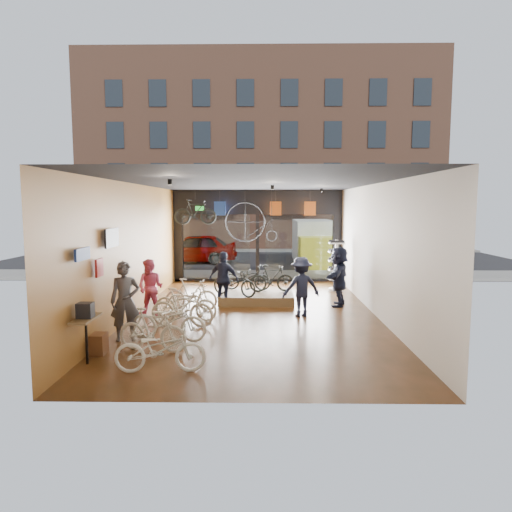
{
  "coord_description": "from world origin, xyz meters",
  "views": [
    {
      "loc": [
        0.25,
        -13.04,
        3.17
      ],
      "look_at": [
        0.01,
        1.4,
        1.57
      ],
      "focal_mm": 32.0,
      "sensor_mm": 36.0,
      "label": 1
    }
  ],
  "objects_px": {
    "customer_5": "(339,276)",
    "sunglasses_rack": "(336,265)",
    "floor_bike_4": "(186,303)",
    "customer_1": "(151,288)",
    "display_platform": "(256,297)",
    "penny_farthing": "(253,223)",
    "display_bike_mid": "(272,278)",
    "display_bike_left": "(234,282)",
    "customer_0": "(125,301)",
    "customer_3": "(301,287)",
    "street_car": "(194,248)",
    "box_truck": "(315,243)",
    "floor_bike_2": "(169,321)",
    "floor_bike_3": "(182,307)",
    "floor_bike_5": "(191,294)",
    "floor_bike_1": "(152,330)",
    "display_bike_right": "(247,278)",
    "floor_bike_0": "(160,349)",
    "customer_2": "(224,279)"
  },
  "relations": [
    {
      "from": "box_truck",
      "to": "customer_1",
      "type": "bearing_deg",
      "value": -118.12
    },
    {
      "from": "display_bike_left",
      "to": "customer_0",
      "type": "height_order",
      "value": "customer_0"
    },
    {
      "from": "floor_bike_4",
      "to": "display_bike_left",
      "type": "bearing_deg",
      "value": -18.28
    },
    {
      "from": "floor_bike_0",
      "to": "display_bike_right",
      "type": "height_order",
      "value": "display_bike_right"
    },
    {
      "from": "floor_bike_1",
      "to": "display_bike_right",
      "type": "height_order",
      "value": "display_bike_right"
    },
    {
      "from": "sunglasses_rack",
      "to": "display_platform",
      "type": "bearing_deg",
      "value": -133.84
    },
    {
      "from": "street_car",
      "to": "customer_5",
      "type": "distance_m",
      "value": 12.43
    },
    {
      "from": "sunglasses_rack",
      "to": "floor_bike_0",
      "type": "bearing_deg",
      "value": -106.06
    },
    {
      "from": "customer_1",
      "to": "customer_3",
      "type": "xyz_separation_m",
      "value": [
        4.33,
        -0.01,
        0.04
      ]
    },
    {
      "from": "floor_bike_2",
      "to": "street_car",
      "type": "bearing_deg",
      "value": 14.49
    },
    {
      "from": "floor_bike_5",
      "to": "box_truck",
      "type": "bearing_deg",
      "value": -17.86
    },
    {
      "from": "floor_bike_4",
      "to": "sunglasses_rack",
      "type": "bearing_deg",
      "value": -33.42
    },
    {
      "from": "customer_3",
      "to": "box_truck",
      "type": "bearing_deg",
      "value": -113.26
    },
    {
      "from": "display_bike_right",
      "to": "sunglasses_rack",
      "type": "xyz_separation_m",
      "value": [
        3.27,
        1.44,
        0.23
      ]
    },
    {
      "from": "floor_bike_2",
      "to": "sunglasses_rack",
      "type": "distance_m",
      "value": 8.06
    },
    {
      "from": "floor_bike_0",
      "to": "display_bike_right",
      "type": "xyz_separation_m",
      "value": [
        1.4,
        6.95,
        0.27
      ]
    },
    {
      "from": "floor_bike_5",
      "to": "customer_0",
      "type": "bearing_deg",
      "value": 168.53
    },
    {
      "from": "floor_bike_1",
      "to": "floor_bike_2",
      "type": "xyz_separation_m",
      "value": [
        0.19,
        0.8,
        -0.0
      ]
    },
    {
      "from": "box_truck",
      "to": "floor_bike_4",
      "type": "xyz_separation_m",
      "value": [
        -4.88,
        -11.65,
        -0.7
      ]
    },
    {
      "from": "display_bike_mid",
      "to": "penny_farthing",
      "type": "relative_size",
      "value": 0.79
    },
    {
      "from": "display_bike_left",
      "to": "customer_5",
      "type": "relative_size",
      "value": 0.87
    },
    {
      "from": "floor_bike_3",
      "to": "floor_bike_4",
      "type": "bearing_deg",
      "value": 12.3
    },
    {
      "from": "customer_3",
      "to": "customer_5",
      "type": "xyz_separation_m",
      "value": [
        1.31,
        1.43,
        0.09
      ]
    },
    {
      "from": "street_car",
      "to": "penny_farthing",
      "type": "distance_m",
      "value": 8.59
    },
    {
      "from": "customer_5",
      "to": "sunglasses_rack",
      "type": "relative_size",
      "value": 0.98
    },
    {
      "from": "customer_5",
      "to": "street_car",
      "type": "bearing_deg",
      "value": -133.13
    },
    {
      "from": "customer_1",
      "to": "penny_farthing",
      "type": "relative_size",
      "value": 0.86
    },
    {
      "from": "floor_bike_4",
      "to": "floor_bike_5",
      "type": "height_order",
      "value": "floor_bike_5"
    },
    {
      "from": "penny_farthing",
      "to": "display_bike_left",
      "type": "bearing_deg",
      "value": -100.1
    },
    {
      "from": "customer_3",
      "to": "sunglasses_rack",
      "type": "height_order",
      "value": "sunglasses_rack"
    },
    {
      "from": "box_truck",
      "to": "customer_3",
      "type": "height_order",
      "value": "box_truck"
    },
    {
      "from": "box_truck",
      "to": "display_bike_mid",
      "type": "height_order",
      "value": "box_truck"
    },
    {
      "from": "customer_0",
      "to": "penny_farthing",
      "type": "xyz_separation_m",
      "value": [
        2.87,
        6.9,
        1.56
      ]
    },
    {
      "from": "display_bike_left",
      "to": "floor_bike_3",
      "type": "bearing_deg",
      "value": -172.31
    },
    {
      "from": "customer_3",
      "to": "street_car",
      "type": "bearing_deg",
      "value": -82.85
    },
    {
      "from": "floor_bike_2",
      "to": "penny_farthing",
      "type": "distance_m",
      "value": 7.46
    },
    {
      "from": "penny_farthing",
      "to": "floor_bike_2",
      "type": "bearing_deg",
      "value": -104.88
    },
    {
      "from": "floor_bike_1",
      "to": "floor_bike_3",
      "type": "bearing_deg",
      "value": 6.17
    },
    {
      "from": "floor_bike_0",
      "to": "penny_farthing",
      "type": "relative_size",
      "value": 0.9
    },
    {
      "from": "display_bike_right",
      "to": "customer_0",
      "type": "relative_size",
      "value": 0.86
    },
    {
      "from": "customer_2",
      "to": "customer_5",
      "type": "distance_m",
      "value": 3.64
    },
    {
      "from": "customer_5",
      "to": "penny_farthing",
      "type": "xyz_separation_m",
      "value": [
        -2.77,
        3.07,
        1.56
      ]
    },
    {
      "from": "display_bike_right",
      "to": "floor_bike_3",
      "type": "bearing_deg",
      "value": 165.57
    },
    {
      "from": "floor_bike_1",
      "to": "customer_2",
      "type": "bearing_deg",
      "value": -0.54
    },
    {
      "from": "street_car",
      "to": "customer_1",
      "type": "xyz_separation_m",
      "value": [
        0.6,
        -12.17,
        0.01
      ]
    },
    {
      "from": "floor_bike_4",
      "to": "customer_1",
      "type": "bearing_deg",
      "value": 80.81
    },
    {
      "from": "display_platform",
      "to": "penny_farthing",
      "type": "xyz_separation_m",
      "value": [
        -0.15,
        2.49,
        2.35
      ]
    },
    {
      "from": "floor_bike_0",
      "to": "customer_1",
      "type": "height_order",
      "value": "customer_1"
    },
    {
      "from": "customer_0",
      "to": "box_truck",
      "type": "bearing_deg",
      "value": 51.57
    },
    {
      "from": "penny_farthing",
      "to": "floor_bike_3",
      "type": "bearing_deg",
      "value": -107.1
    }
  ]
}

